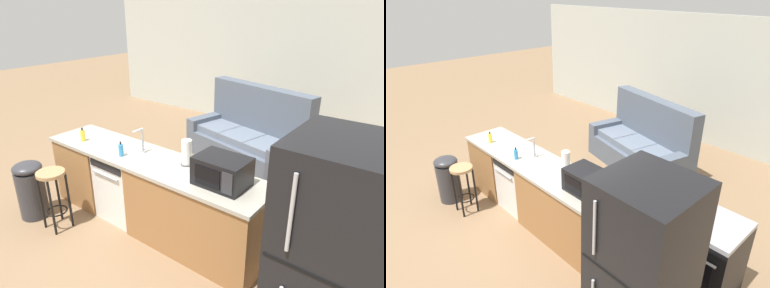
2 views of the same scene
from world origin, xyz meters
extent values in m
plane|color=#896B4C|center=(0.00, 0.00, 0.00)|extent=(24.00, 24.00, 0.00)
cube|color=beige|center=(0.30, 4.20, 1.30)|extent=(10.00, 0.06, 2.60)
cube|color=#9E6B3D|center=(-0.93, 0.00, 0.43)|extent=(0.75, 0.62, 0.86)
cube|color=#9E6B3D|center=(0.83, 0.00, 0.43)|extent=(1.55, 0.62, 0.86)
cube|color=#ADA899|center=(0.15, 0.00, 0.88)|extent=(2.94, 0.66, 0.04)
cube|color=#3F2A18|center=(0.15, 0.00, 0.04)|extent=(2.86, 0.56, 0.08)
cube|color=white|center=(-0.25, 0.00, 0.42)|extent=(0.58, 0.58, 0.84)
cube|color=black|center=(-0.25, -0.30, 0.78)|extent=(0.52, 0.01, 0.08)
cylinder|color=#B2B2B7|center=(-0.25, -0.31, 0.68)|extent=(0.44, 0.02, 0.02)
cube|color=black|center=(2.35, 0.55, 0.42)|extent=(0.76, 0.64, 0.85)
cube|color=black|center=(2.35, 0.22, 0.47)|extent=(0.53, 0.01, 0.43)
cylinder|color=silver|center=(2.35, 0.20, 0.70)|extent=(0.61, 0.03, 0.03)
cube|color=#A8AAB2|center=(2.35, 0.55, 0.88)|extent=(0.76, 0.64, 0.05)
torus|color=black|center=(2.18, 0.42, 0.89)|extent=(0.16, 0.16, 0.01)
torus|color=black|center=(2.52, 0.42, 0.89)|extent=(0.16, 0.16, 0.01)
torus|color=black|center=(2.18, 0.68, 0.89)|extent=(0.16, 0.16, 0.01)
torus|color=black|center=(2.52, 0.68, 0.89)|extent=(0.16, 0.16, 0.01)
cube|color=black|center=(2.35, -0.55, 0.91)|extent=(0.72, 0.70, 1.81)
cylinder|color=#B2B2B7|center=(2.15, -0.92, 1.47)|extent=(0.02, 0.02, 0.48)
cube|color=black|center=(2.35, -0.90, 1.12)|extent=(0.68, 0.01, 0.01)
cube|color=black|center=(1.14, 0.00, 1.04)|extent=(0.50, 0.36, 0.28)
cube|color=black|center=(1.09, -0.18, 1.04)|extent=(0.27, 0.01, 0.18)
cube|color=#2D2D33|center=(1.31, -0.18, 1.04)|extent=(0.11, 0.01, 0.21)
cylinder|color=silver|center=(-0.01, 0.08, 0.92)|extent=(0.07, 0.07, 0.03)
cylinder|color=silver|center=(-0.01, 0.08, 1.06)|extent=(0.02, 0.02, 0.26)
cylinder|color=silver|center=(-0.01, 0.01, 1.19)|extent=(0.02, 0.14, 0.02)
cylinder|color=#4C4C51|center=(0.60, 0.14, 0.91)|extent=(0.14, 0.14, 0.01)
cylinder|color=white|center=(0.60, 0.14, 1.05)|extent=(0.11, 0.11, 0.27)
cylinder|color=#338CCC|center=(-0.13, -0.14, 0.97)|extent=(0.06, 0.06, 0.14)
cylinder|color=black|center=(-0.13, -0.14, 1.06)|extent=(0.02, 0.02, 0.04)
cylinder|color=yellow|center=(-0.86, -0.13, 0.97)|extent=(0.06, 0.06, 0.14)
cylinder|color=black|center=(-0.86, -0.13, 1.06)|extent=(0.02, 0.02, 0.04)
sphere|color=black|center=(2.18, 0.68, 0.99)|extent=(0.17, 0.17, 0.17)
sphere|color=black|center=(2.18, 0.68, 1.08)|extent=(0.03, 0.03, 0.03)
cone|color=black|center=(2.26, 0.68, 1.00)|extent=(0.08, 0.04, 0.06)
cylinder|color=tan|center=(-0.72, -0.70, 0.72)|extent=(0.32, 0.32, 0.04)
cylinder|color=black|center=(-0.83, -0.82, 0.35)|extent=(0.03, 0.03, 0.70)
cylinder|color=black|center=(-0.60, -0.82, 0.35)|extent=(0.03, 0.03, 0.70)
cylinder|color=black|center=(-0.83, -0.59, 0.35)|extent=(0.03, 0.03, 0.70)
cylinder|color=black|center=(-0.60, -0.59, 0.35)|extent=(0.03, 0.03, 0.70)
torus|color=black|center=(-0.72, -0.70, 0.22)|extent=(0.25, 0.25, 0.02)
cylinder|color=#333338|center=(-1.17, -0.75, 0.31)|extent=(0.34, 0.34, 0.62)
ellipsoid|color=#333338|center=(-1.17, -0.75, 0.67)|extent=(0.35, 0.35, 0.14)
cube|color=#515B6B|center=(0.15, 2.25, 0.21)|extent=(2.15, 1.34, 0.42)
cube|color=#515B6B|center=(0.23, 2.57, 0.64)|extent=(2.00, 0.70, 1.27)
cube|color=#515B6B|center=(-0.73, 2.46, 0.31)|extent=(0.40, 0.92, 0.62)
cube|color=#515B6B|center=(1.02, 2.04, 0.31)|extent=(0.40, 0.92, 0.62)
cube|color=slate|center=(-0.40, 2.33, 0.48)|extent=(0.69, 0.74, 0.12)
cube|color=slate|center=(0.14, 2.20, 0.48)|extent=(0.69, 0.74, 0.12)
cube|color=slate|center=(0.67, 2.07, 0.48)|extent=(0.69, 0.74, 0.12)
camera|label=1|loc=(2.67, -2.46, 2.50)|focal=32.00mm
camera|label=2|loc=(3.55, -2.37, 3.08)|focal=32.00mm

